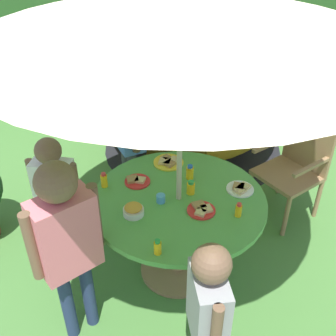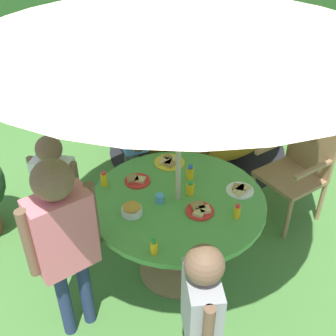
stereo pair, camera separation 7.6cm
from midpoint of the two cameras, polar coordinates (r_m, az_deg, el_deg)
The scene contains 21 objects.
ground_plane at distance 3.40m, azimuth 0.64°, elevation -13.96°, with size 10.00×10.00×0.02m, color #477A38.
hedge_backdrop at distance 5.87m, azimuth -1.49°, elevation 18.11°, with size 9.00×0.70×1.74m, color #285623.
garden_table at distance 2.98m, azimuth 0.71°, elevation -6.52°, with size 1.24×1.24×0.73m.
patio_umbrella at distance 2.31m, azimuth 0.98°, elevation 21.30°, with size 2.36×2.36×2.15m.
wooden_chair at distance 3.76m, azimuth 16.99°, elevation 1.20°, with size 0.65×0.66×1.04m.
dome_tent at distance 4.49m, azimuth 3.20°, elevation 11.40°, with size 2.50×2.50×1.56m.
child_in_blue_shirt at distance 3.55m, azimuth -6.42°, elevation 6.82°, with size 0.33×0.44×1.40m.
child_in_white_shirt at distance 3.14m, azimuth -16.11°, elevation -2.47°, with size 0.38×0.22×1.12m.
child_in_pink_shirt at distance 2.48m, azimuth -14.88°, elevation -8.97°, with size 0.40×0.37×1.37m.
child_in_grey_shirt at distance 2.24m, azimuth 4.53°, elevation -18.68°, with size 0.20×0.40×1.17m.
snack_bowl at distance 2.75m, azimuth -5.63°, elevation -5.85°, with size 0.14×0.14×0.08m.
plate_mid_left at distance 2.99m, azimuth 9.30°, elevation -2.84°, with size 0.20×0.20×0.03m.
plate_near_right at distance 3.24m, azimuth -0.62°, elevation 0.87°, with size 0.24×0.24×0.03m.
plate_center_front at distance 3.04m, azimuth -5.07°, elevation -1.80°, with size 0.19×0.19×0.03m.
plate_center_back at distance 2.78m, azimuth 3.88°, elevation -5.78°, with size 0.19×0.19×0.03m.
juice_bottle_near_left at distance 2.47m, azimuth -2.35°, elevation -10.95°, with size 0.05×0.05×0.11m.
juice_bottle_far_left at distance 3.05m, azimuth 2.34°, elevation -0.61°, with size 0.06×0.06×0.11m.
juice_bottle_far_right at distance 2.75m, azimuth 8.99°, elevation -5.81°, with size 0.04×0.04×0.10m.
juice_bottle_mid_right at distance 2.91m, azimuth 2.43°, elevation -2.76°, with size 0.06×0.06×0.10m.
juice_bottle_front_edge at distance 3.01m, azimuth -9.60°, elevation -1.70°, with size 0.05×0.05×0.12m.
cup_near at distance 2.84m, azimuth -1.78°, elevation -4.26°, with size 0.06×0.06×0.06m, color #4C99D8.
Camera 1 is at (-0.20, -2.24, 2.54)m, focal length 43.88 mm.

